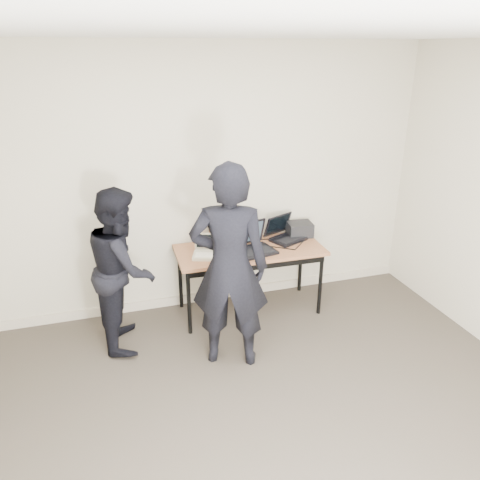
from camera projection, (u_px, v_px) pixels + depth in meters
name	position (u px, v px, depth m)	size (l,w,h in m)	color
room	(303.00, 278.00, 2.78)	(4.60, 4.60, 2.80)	#3F382F
desk	(250.00, 254.00, 4.79)	(1.51, 0.68, 0.72)	brown
laptop_beige	(207.00, 252.00, 4.59)	(0.33, 0.32, 0.21)	beige
laptop_center	(253.00, 244.00, 4.70)	(0.44, 0.43, 0.29)	black
laptop_right	(284.00, 234.00, 4.99)	(0.45, 0.44, 0.25)	black
leather_satchel	(227.00, 231.00, 4.87)	(0.38, 0.23, 0.25)	brown
tissue	(229.00, 217.00, 4.82)	(0.13, 0.10, 0.08)	white
equipment_box	(300.00, 229.00, 5.07)	(0.26, 0.22, 0.15)	black
power_brick	(234.00, 257.00, 4.55)	(0.08, 0.05, 0.03)	black
cables	(254.00, 248.00, 4.77)	(1.14, 0.41, 0.01)	silver
person_typist	(229.00, 268.00, 3.92)	(0.66, 0.44, 1.82)	black
person_observer	(123.00, 268.00, 4.26)	(0.74, 0.57, 1.52)	black
baseboard	(215.00, 295.00, 5.25)	(4.50, 0.03, 0.10)	#BFB49E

